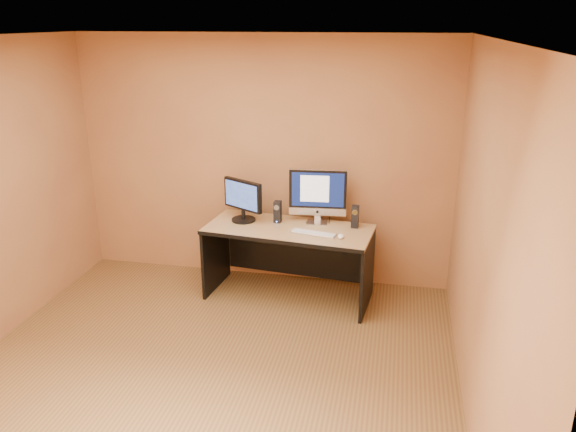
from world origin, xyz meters
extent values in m
plane|color=brown|center=(0.00, 0.00, 0.00)|extent=(4.00, 4.00, 0.00)
plane|color=white|center=(0.00, 0.00, 2.60)|extent=(4.00, 4.00, 0.00)
cube|color=silver|center=(0.65, 1.39, 0.77)|extent=(0.46, 0.20, 0.02)
ellipsoid|color=white|center=(0.92, 1.34, 0.78)|extent=(0.07, 0.11, 0.04)
cylinder|color=black|center=(0.75, 1.82, 0.76)|extent=(0.03, 0.23, 0.01)
cylinder|color=black|center=(0.57, 1.77, 0.76)|extent=(0.09, 0.17, 0.01)
camera|label=1|loc=(1.40, -3.61, 2.73)|focal=35.00mm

